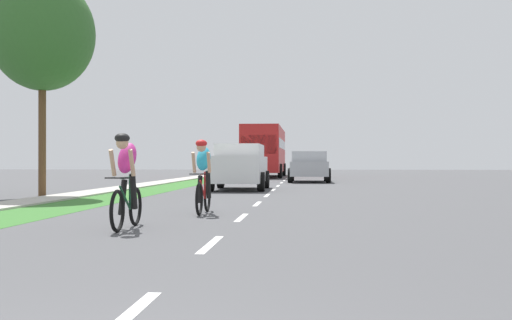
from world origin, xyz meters
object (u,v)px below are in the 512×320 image
(cyclist_trailing, at_px, (203,176))
(suv_white, at_px, (240,166))
(pickup_silver, at_px, (309,167))
(cyclist_lead, at_px, (126,180))
(bus_red, at_px, (265,149))
(street_tree_near, at_px, (42,34))

(cyclist_trailing, bearing_deg, suv_white, 92.14)
(cyclist_trailing, relative_size, pickup_silver, 0.34)
(cyclist_lead, distance_m, bus_red, 34.63)
(cyclist_lead, relative_size, suv_white, 0.37)
(suv_white, height_order, bus_red, bus_red)
(cyclist_lead, xyz_separation_m, suv_white, (0.35, 14.33, 0.14))
(cyclist_lead, xyz_separation_m, pickup_silver, (3.12, 23.70, 0.02))
(suv_white, height_order, pickup_silver, suv_white)
(cyclist_trailing, distance_m, suv_white, 11.25)
(cyclist_trailing, bearing_deg, street_tree_near, 135.13)
(pickup_silver, distance_m, street_tree_near, 17.31)
(cyclist_trailing, bearing_deg, cyclist_lead, -103.95)
(cyclist_lead, xyz_separation_m, cyclist_trailing, (0.77, 3.09, 0.00))
(cyclist_lead, relative_size, street_tree_near, 0.24)
(bus_red, bearing_deg, pickup_silver, -74.00)
(cyclist_trailing, relative_size, suv_white, 0.37)
(cyclist_lead, height_order, pickup_silver, pickup_silver)
(cyclist_lead, bearing_deg, pickup_silver, 82.51)
(street_tree_near, bearing_deg, pickup_silver, 58.92)
(suv_white, distance_m, bus_red, 20.31)
(suv_white, xyz_separation_m, street_tree_near, (-5.88, -4.97, 4.28))
(cyclist_lead, distance_m, cyclist_trailing, 3.19)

